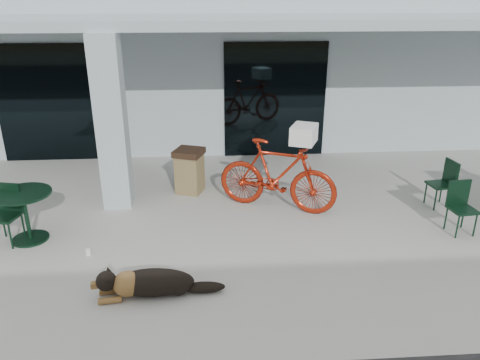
{
  "coord_description": "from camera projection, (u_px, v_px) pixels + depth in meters",
  "views": [
    {
      "loc": [
        0.22,
        -5.9,
        3.75
      ],
      "look_at": [
        0.69,
        0.88,
        1.0
      ],
      "focal_mm": 35.0,
      "sensor_mm": 36.0,
      "label": 1
    }
  ],
  "objects": [
    {
      "name": "ground",
      "position": [
        197.0,
        267.0,
        6.85
      ],
      "size": [
        80.0,
        80.0,
        0.0
      ],
      "primitive_type": "plane",
      "color": "#AAA8A0",
      "rests_on": "ground"
    },
    {
      "name": "building",
      "position": [
        199.0,
        46.0,
        13.87
      ],
      "size": [
        22.0,
        7.0,
        4.5
      ],
      "primitive_type": "cube",
      "color": "#A6B7BC",
      "rests_on": "ground"
    },
    {
      "name": "storefront_glass_left",
      "position": [
        59.0,
        104.0,
        10.74
      ],
      "size": [
        2.8,
        0.06,
        2.7
      ],
      "primitive_type": "cube",
      "color": "black",
      "rests_on": "ground"
    },
    {
      "name": "storefront_glass_right",
      "position": [
        275.0,
        100.0,
        11.06
      ],
      "size": [
        2.4,
        0.06,
        2.7
      ],
      "primitive_type": "cube",
      "color": "black",
      "rests_on": "ground"
    },
    {
      "name": "column",
      "position": [
        112.0,
        124.0,
        8.29
      ],
      "size": [
        0.5,
        0.5,
        3.12
      ],
      "primitive_type": "cube",
      "color": "#A6B7BC",
      "rests_on": "ground"
    },
    {
      "name": "overhang",
      "position": [
        195.0,
        22.0,
        8.97
      ],
      "size": [
        22.0,
        2.8,
        0.18
      ],
      "primitive_type": "cube",
      "color": "#A6B7BC",
      "rests_on": "column"
    },
    {
      "name": "bicycle",
      "position": [
        277.0,
        175.0,
        8.45
      ],
      "size": [
        2.26,
        1.45,
        1.32
      ],
      "primitive_type": "imported",
      "rotation": [
        0.0,
        0.0,
        1.16
      ],
      "color": "#9B200C",
      "rests_on": "ground"
    },
    {
      "name": "laundry_basket",
      "position": [
        304.0,
        134.0,
        8.0
      ],
      "size": [
        0.57,
        0.64,
        0.31
      ],
      "primitive_type": "cube",
      "rotation": [
        0.0,
        0.0,
        1.16
      ],
      "color": "white",
      "rests_on": "bicycle"
    },
    {
      "name": "dog",
      "position": [
        152.0,
        281.0,
        6.14
      ],
      "size": [
        1.32,
        0.58,
        0.42
      ],
      "primitive_type": null,
      "rotation": [
        0.0,
        0.0,
        0.12
      ],
      "color": "black",
      "rests_on": "ground"
    },
    {
      "name": "cup_near_dog",
      "position": [
        88.0,
        252.0,
        7.14
      ],
      "size": [
        0.1,
        0.1,
        0.1
      ],
      "primitive_type": "cylinder",
      "rotation": [
        0.0,
        0.0,
        0.29
      ],
      "color": "white",
      "rests_on": "ground"
    },
    {
      "name": "cafe_table_near",
      "position": [
        27.0,
        217.0,
        7.45
      ],
      "size": [
        1.07,
        1.07,
        0.83
      ],
      "primitive_type": null,
      "rotation": [
        0.0,
        0.0,
        -0.24
      ],
      "color": "black",
      "rests_on": "ground"
    },
    {
      "name": "cafe_chair_near",
      "position": [
        4.0,
        216.0,
        7.34
      ],
      "size": [
        0.52,
        0.56,
        0.95
      ],
      "primitive_type": null,
      "rotation": [
        0.0,
        0.0,
        -0.22
      ],
      "color": "black",
      "rests_on": "ground"
    },
    {
      "name": "cafe_chair_far_a",
      "position": [
        463.0,
        209.0,
        7.66
      ],
      "size": [
        0.44,
        0.48,
        0.88
      ],
      "primitive_type": null,
      "rotation": [
        0.0,
        0.0,
        0.12
      ],
      "color": "black",
      "rests_on": "ground"
    },
    {
      "name": "cafe_chair_far_b",
      "position": [
        440.0,
        184.0,
        8.63
      ],
      "size": [
        0.49,
        0.45,
        0.89
      ],
      "primitive_type": null,
      "rotation": [
        0.0,
        0.0,
        -1.44
      ],
      "color": "black",
      "rests_on": "ground"
    },
    {
      "name": "trash_receptacle",
      "position": [
        190.0,
        171.0,
        9.26
      ],
      "size": [
        0.67,
        0.67,
        0.89
      ],
      "primitive_type": null,
      "rotation": [
        0.0,
        0.0,
        -0.35
      ],
      "color": "olive",
      "rests_on": "ground"
    }
  ]
}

